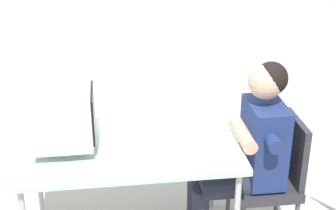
% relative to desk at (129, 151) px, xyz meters
% --- Properties ---
extents(desk, '(1.35, 0.79, 0.75)m').
position_rel_desk_xyz_m(desk, '(0.00, 0.00, 0.00)').
color(desk, '#B7B7BC').
rests_on(desk, ground_plane).
extents(crt_monitor, '(0.36, 0.38, 0.40)m').
position_rel_desk_xyz_m(crt_monitor, '(-0.37, 0.00, 0.27)').
color(crt_monitor, silver).
rests_on(crt_monitor, desk).
extents(keyboard, '(0.19, 0.47, 0.03)m').
position_rel_desk_xyz_m(keyboard, '(-0.04, 0.04, 0.07)').
color(keyboard, beige).
rests_on(keyboard, desk).
extents(office_chair, '(0.42, 0.42, 0.87)m').
position_rel_desk_xyz_m(office_chair, '(0.93, -0.03, -0.22)').
color(office_chair, '#4C4C51').
rests_on(office_chair, ground_plane).
extents(person_seated, '(0.70, 0.56, 1.25)m').
position_rel_desk_xyz_m(person_seated, '(0.75, -0.03, -0.01)').
color(person_seated, navy).
rests_on(person_seated, ground_plane).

